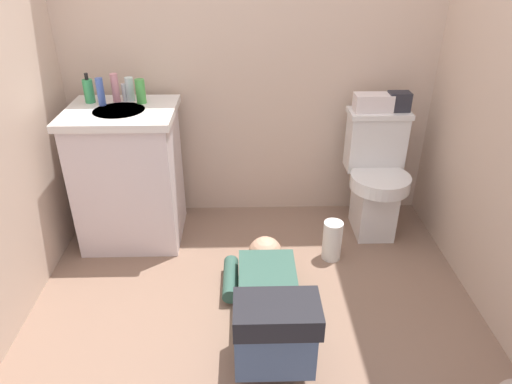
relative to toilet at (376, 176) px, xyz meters
The scene contains 14 objects.
ground_plane 1.14m from the toilet, 134.63° to the right, with size 2.74×3.06×0.04m, color #846653.
wall_back 1.16m from the toilet, 157.90° to the left, with size 2.40×0.08×2.40m, color beige.
toilet is the anchor object (origin of this frame).
vanity_cabinet 1.48m from the toilet, behind, with size 0.60×0.52×0.82m.
faucet 1.56m from the toilet, behind, with size 0.02×0.02×0.10m, color silver.
person_plumber 1.16m from the toilet, 127.25° to the right, with size 0.39×1.06×0.52m.
tissue_box 0.44m from the toilet, 116.43° to the left, with size 0.22×0.11×0.10m, color silver.
toiletry_bag 0.46m from the toilet, 40.77° to the left, with size 0.12×0.09×0.11m, color #26262D.
soap_dispenser 1.75m from the toilet, behind, with size 0.06×0.06×0.17m.
bottle_blue 1.67m from the toilet, behind, with size 0.04×0.04×0.15m, color #4663BC.
bottle_pink 1.61m from the toilet, behind, with size 0.04×0.04×0.16m, color pink.
bottle_clear 1.54m from the toilet, behind, with size 0.05×0.05×0.13m, color silver.
bottle_green 1.47m from the toilet, behind, with size 0.05×0.05×0.13m, color green.
paper_towel_roll 0.50m from the toilet, 133.20° to the right, with size 0.11×0.11×0.24m, color white.
Camera 1 is at (-0.04, -1.73, 1.64)m, focal length 32.55 mm.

